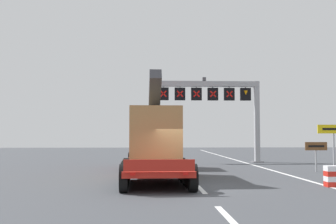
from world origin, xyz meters
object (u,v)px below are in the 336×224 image
(overhead_lane_gantry, at_px, (219,98))
(exit_sign_yellow, at_px, (334,137))
(heavy_haul_truck_red, at_px, (152,139))
(tourist_info_sign_brown, at_px, (316,149))

(overhead_lane_gantry, distance_m, exit_sign_yellow, 12.85)
(exit_sign_yellow, bearing_deg, overhead_lane_gantry, 109.62)
(heavy_haul_truck_red, distance_m, exit_sign_yellow, 9.93)
(overhead_lane_gantry, bearing_deg, tourist_info_sign_brown, -63.82)
(overhead_lane_gantry, relative_size, heavy_haul_truck_red, 0.66)
(tourist_info_sign_brown, bearing_deg, heavy_haul_truck_red, -174.45)
(heavy_haul_truck_red, relative_size, tourist_info_sign_brown, 7.81)
(overhead_lane_gantry, relative_size, tourist_info_sign_brown, 5.16)
(exit_sign_yellow, bearing_deg, tourist_info_sign_brown, 86.16)
(overhead_lane_gantry, xyz_separation_m, heavy_haul_truck_red, (-5.56, -9.86, -3.32))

